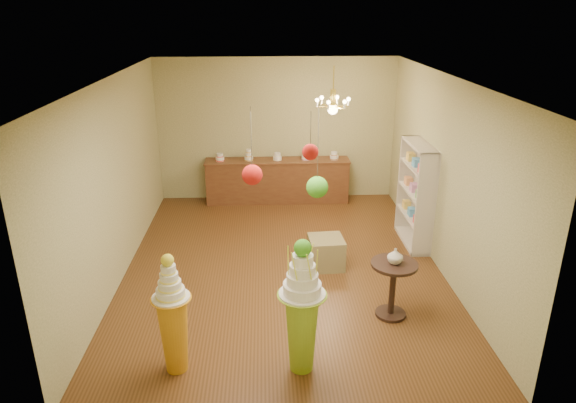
{
  "coord_description": "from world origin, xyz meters",
  "views": [
    {
      "loc": [
        -0.27,
        -7.41,
        3.96
      ],
      "look_at": [
        0.08,
        0.0,
        1.12
      ],
      "focal_mm": 32.0,
      "sensor_mm": 36.0,
      "label": 1
    }
  ],
  "objects_px": {
    "pedestal_green": "(302,316)",
    "round_table": "(393,282)",
    "pedestal_orange": "(173,325)",
    "sideboard": "(277,180)"
  },
  "relations": [
    {
      "from": "pedestal_orange",
      "to": "sideboard",
      "type": "xyz_separation_m",
      "value": [
        1.33,
        5.44,
        -0.12
      ]
    },
    {
      "from": "pedestal_green",
      "to": "round_table",
      "type": "xyz_separation_m",
      "value": [
        1.3,
        1.03,
        -0.2
      ]
    },
    {
      "from": "pedestal_green",
      "to": "pedestal_orange",
      "type": "bearing_deg",
      "value": 177.93
    },
    {
      "from": "pedestal_green",
      "to": "round_table",
      "type": "height_order",
      "value": "pedestal_green"
    },
    {
      "from": "pedestal_green",
      "to": "pedestal_orange",
      "type": "distance_m",
      "value": 1.45
    },
    {
      "from": "pedestal_green",
      "to": "round_table",
      "type": "relative_size",
      "value": 2.07
    },
    {
      "from": "sideboard",
      "to": "round_table",
      "type": "relative_size",
      "value": 3.82
    },
    {
      "from": "pedestal_green",
      "to": "sideboard",
      "type": "distance_m",
      "value": 5.49
    },
    {
      "from": "pedestal_orange",
      "to": "round_table",
      "type": "distance_m",
      "value": 2.91
    },
    {
      "from": "sideboard",
      "to": "round_table",
      "type": "distance_m",
      "value": 4.68
    }
  ]
}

